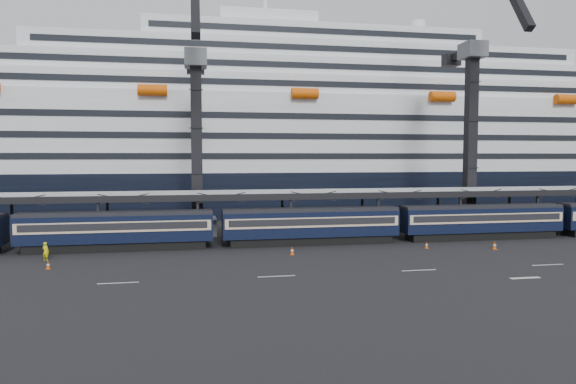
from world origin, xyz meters
The scene contains 12 objects.
ground centered at (0.00, 0.00, 0.00)m, with size 260.00×260.00×0.00m, color black.
lane_markings centered at (8.15, -5.23, 0.01)m, with size 111.00×4.27×0.02m.
train centered at (-4.65, 10.00, 2.20)m, with size 133.05×3.00×4.05m.
canopy centered at (0.00, 14.00, 5.25)m, with size 130.00×6.25×5.53m.
cruise_ship centered at (-1.08, 45.99, 12.34)m, with size 214.09×28.84×34.00m.
crane_dark_near centered at (-20.00, 18.59, 11.93)m, with size 4.50×17.75×35.08m.
crane_dark_mid centered at (15.00, 17.59, 13.36)m, with size 4.50×18.24×39.64m.
worker centered at (-33.70, 5.84, 0.85)m, with size 0.62×0.41×1.71m, color yellow.
traffic_cone_b centered at (-32.50, 2.05, 0.34)m, with size 0.34×0.34×0.69m.
traffic_cone_c centered at (-11.11, 4.56, 0.39)m, with size 0.39×0.39×0.79m.
traffic_cone_d centered at (3.17, 5.44, 0.34)m, with size 0.35×0.35×0.70m.
traffic_cone_e centered at (9.73, 3.66, 0.41)m, with size 0.42×0.42×0.83m.
Camera 1 is at (-20.23, -43.45, 9.48)m, focal length 32.00 mm.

